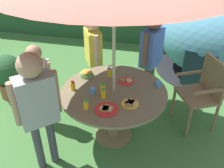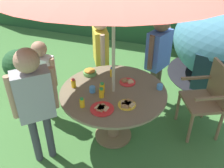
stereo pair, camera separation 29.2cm
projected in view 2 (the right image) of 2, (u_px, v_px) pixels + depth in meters
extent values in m
cube|color=#3D6B33|center=(113.00, 136.00, 3.32)|extent=(10.00, 10.00, 0.02)
cylinder|color=brown|center=(113.00, 134.00, 3.31)|extent=(0.47, 0.47, 0.03)
cylinder|color=brown|center=(113.00, 115.00, 3.13)|extent=(0.14, 0.14, 0.68)
cylinder|color=#75664C|center=(113.00, 92.00, 2.94)|extent=(1.25, 1.25, 0.03)
cylinder|color=#B7AD8C|center=(113.00, 60.00, 2.71)|extent=(0.04, 0.04, 2.22)
cylinder|color=brown|center=(178.00, 107.00, 3.47)|extent=(0.04, 0.04, 0.44)
cylinder|color=brown|center=(190.00, 129.00, 3.10)|extent=(0.04, 0.04, 0.44)
cylinder|color=brown|center=(204.00, 105.00, 3.51)|extent=(0.04, 0.04, 0.44)
cylinder|color=brown|center=(219.00, 127.00, 3.14)|extent=(0.04, 0.04, 0.44)
cube|color=brown|center=(201.00, 102.00, 3.18)|extent=(0.59, 0.62, 0.04)
cube|color=brown|center=(220.00, 84.00, 3.06)|extent=(0.25, 0.45, 0.47)
cube|color=brown|center=(197.00, 78.00, 3.24)|extent=(0.39, 0.22, 0.03)
cube|color=brown|center=(213.00, 98.00, 2.87)|extent=(0.39, 0.22, 0.03)
cylinder|color=black|center=(217.00, 75.00, 4.60)|extent=(2.20, 2.20, 0.01)
cube|color=#1A313A|center=(208.00, 76.00, 3.84)|extent=(0.49, 0.16, 0.62)
cylinder|color=brown|center=(22.00, 82.00, 4.17)|extent=(0.35, 0.35, 0.26)
sphere|color=#234C28|center=(18.00, 64.00, 3.99)|extent=(0.48, 0.48, 0.48)
cylinder|color=brown|center=(158.00, 83.00, 3.81)|extent=(0.09, 0.09, 0.63)
cylinder|color=brown|center=(152.00, 87.00, 3.71)|extent=(0.09, 0.09, 0.63)
cube|color=#4C72C6|center=(159.00, 50.00, 3.44)|extent=(0.32, 0.41, 0.53)
cylinder|color=brown|center=(167.00, 43.00, 3.56)|extent=(0.07, 0.07, 0.48)
cylinder|color=brown|center=(151.00, 53.00, 3.30)|extent=(0.07, 0.07, 0.48)
sphere|color=brown|center=(162.00, 22.00, 3.23)|extent=(0.24, 0.24, 0.24)
cylinder|color=#3F3F47|center=(101.00, 76.00, 4.01)|extent=(0.08, 0.08, 0.59)
cylinder|color=#3F3F47|center=(102.00, 81.00, 3.89)|extent=(0.08, 0.08, 0.59)
cube|color=yellow|center=(101.00, 46.00, 3.66)|extent=(0.33, 0.39, 0.50)
cylinder|color=#D8B293|center=(99.00, 39.00, 3.80)|extent=(0.06, 0.06, 0.45)
cylinder|color=#D8B293|center=(103.00, 50.00, 3.48)|extent=(0.06, 0.06, 0.45)
sphere|color=#D8B293|center=(100.00, 22.00, 3.46)|extent=(0.22, 0.22, 0.22)
cylinder|color=brown|center=(44.00, 100.00, 3.54)|extent=(0.07, 0.07, 0.52)
cylinder|color=brown|center=(52.00, 102.00, 3.50)|extent=(0.07, 0.07, 0.52)
cube|color=white|center=(43.00, 71.00, 3.26)|extent=(0.31, 0.19, 0.44)
cylinder|color=tan|center=(32.00, 67.00, 3.30)|extent=(0.06, 0.06, 0.39)
cylinder|color=tan|center=(53.00, 73.00, 3.19)|extent=(0.06, 0.06, 0.39)
sphere|color=tan|center=(39.00, 49.00, 3.09)|extent=(0.20, 0.20, 0.20)
cylinder|color=#3F3F47|center=(35.00, 139.00, 2.82)|extent=(0.09, 0.09, 0.63)
cylinder|color=#3F3F47|center=(49.00, 135.00, 2.88)|extent=(0.09, 0.09, 0.63)
cube|color=#99999E|center=(34.00, 95.00, 2.53)|extent=(0.41, 0.40, 0.54)
cylinder|color=tan|center=(12.00, 98.00, 2.45)|extent=(0.07, 0.07, 0.48)
cylinder|color=tan|center=(53.00, 88.00, 2.58)|extent=(0.07, 0.07, 0.48)
sphere|color=tan|center=(27.00, 61.00, 2.32)|extent=(0.24, 0.24, 0.24)
cylinder|color=#66B259|center=(90.00, 73.00, 3.23)|extent=(0.17, 0.17, 0.04)
ellipsoid|color=gold|center=(90.00, 70.00, 3.21)|extent=(0.14, 0.14, 0.04)
cylinder|color=yellow|center=(127.00, 105.00, 2.70)|extent=(0.19, 0.19, 0.01)
cube|color=tan|center=(130.00, 104.00, 2.68)|extent=(0.10, 0.10, 0.02)
cube|color=#9E7547|center=(129.00, 102.00, 2.72)|extent=(0.09, 0.09, 0.02)
cube|color=tan|center=(124.00, 103.00, 2.70)|extent=(0.09, 0.09, 0.02)
cube|color=#9E7547|center=(125.00, 106.00, 2.67)|extent=(0.09, 0.09, 0.02)
cylinder|color=red|center=(128.00, 82.00, 3.08)|extent=(0.20, 0.20, 0.01)
cube|color=tan|center=(130.00, 81.00, 3.06)|extent=(0.09, 0.09, 0.02)
cube|color=#9E7547|center=(125.00, 81.00, 3.08)|extent=(0.09, 0.09, 0.02)
cylinder|color=red|center=(102.00, 109.00, 2.64)|extent=(0.25, 0.25, 0.01)
cube|color=tan|center=(105.00, 108.00, 2.63)|extent=(0.08, 0.08, 0.02)
cube|color=#9E7547|center=(102.00, 106.00, 2.66)|extent=(0.08, 0.08, 0.02)
cube|color=tan|center=(100.00, 108.00, 2.64)|extent=(0.09, 0.09, 0.02)
cube|color=#9E7547|center=(101.00, 109.00, 2.62)|extent=(0.07, 0.07, 0.02)
cylinder|color=yellow|center=(74.00, 84.00, 2.98)|extent=(0.06, 0.06, 0.09)
cylinder|color=red|center=(73.00, 80.00, 2.95)|extent=(0.04, 0.04, 0.02)
cylinder|color=yellow|center=(102.00, 88.00, 2.89)|extent=(0.06, 0.06, 0.11)
cylinder|color=green|center=(102.00, 84.00, 2.85)|extent=(0.04, 0.04, 0.02)
cylinder|color=yellow|center=(112.00, 73.00, 3.17)|extent=(0.05, 0.05, 0.11)
cylinder|color=blue|center=(112.00, 68.00, 3.14)|extent=(0.03, 0.03, 0.02)
cylinder|color=yellow|center=(101.00, 93.00, 2.80)|extent=(0.06, 0.06, 0.10)
cylinder|color=green|center=(101.00, 89.00, 2.77)|extent=(0.04, 0.04, 0.02)
cylinder|color=yellow|center=(82.00, 103.00, 2.66)|extent=(0.05, 0.05, 0.09)
cylinder|color=green|center=(82.00, 99.00, 2.63)|extent=(0.04, 0.04, 0.02)
cylinder|color=#4C99D8|center=(92.00, 89.00, 2.90)|extent=(0.07, 0.07, 0.07)
cylinder|color=#4C99D8|center=(160.00, 87.00, 2.95)|extent=(0.07, 0.07, 0.06)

